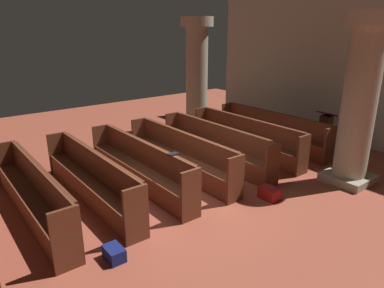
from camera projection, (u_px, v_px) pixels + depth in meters
ground_plane at (181, 194)px, 7.35m from camera, size 19.20×19.20×0.00m
back_wall at (347, 67)px, 10.21m from camera, size 10.00×0.16×4.50m
pew_row_0 at (272, 129)px, 10.21m from camera, size 3.78×0.47×0.98m
pew_row_1 at (246, 136)px, 9.56m from camera, size 3.78×0.46×0.98m
pew_row_2 at (215, 144)px, 8.91m from camera, size 3.78×0.47×0.98m
pew_row_3 at (180, 153)px, 8.25m from camera, size 3.78×0.46×0.98m
pew_row_4 at (139, 163)px, 7.60m from camera, size 3.78×0.46×0.98m
pew_row_5 at (91, 176)px, 6.95m from camera, size 3.78×0.47×0.98m
pew_row_6 at (32, 191)px, 6.30m from camera, size 3.78×0.46×0.98m
pillar_aisle_side at (360, 99)px, 7.37m from camera, size 1.03×1.03×3.66m
pillar_far_side at (197, 74)px, 11.38m from camera, size 1.03×1.03×3.66m
lectern at (325, 132)px, 10.09m from camera, size 0.48×0.45×1.08m
hymn_book at (173, 154)px, 6.79m from camera, size 0.13×0.21×0.03m
kneeler_box_red at (269, 193)px, 7.12m from camera, size 0.40×0.28×0.24m
kneeler_box_navy at (114, 253)px, 5.24m from camera, size 0.36×0.24×0.21m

